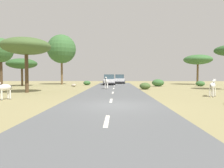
{
  "coord_description": "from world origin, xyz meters",
  "views": [
    {
      "loc": [
        0.1,
        -11.55,
        1.74
      ],
      "look_at": [
        -0.29,
        6.22,
        0.95
      ],
      "focal_mm": 33.48,
      "sensor_mm": 36.0,
      "label": 1
    }
  ],
  "objects_px": {
    "car_0": "(120,79)",
    "bush_4": "(158,83)",
    "zebra_2": "(4,88)",
    "tree_7": "(26,47)",
    "bush_0": "(200,84)",
    "zebra_0": "(106,82)",
    "tree_4": "(62,49)",
    "bush_2": "(145,86)",
    "zebra_1": "(213,86)",
    "tree_3": "(22,64)",
    "car_1": "(109,80)",
    "bush_3": "(87,83)",
    "tree_0": "(1,51)",
    "rock_0": "(74,85)",
    "tree_5": "(198,60)"
  },
  "relations": [
    {
      "from": "car_0",
      "to": "bush_4",
      "type": "xyz_separation_m",
      "value": [
        5.63,
        -9.44,
        -0.31
      ]
    },
    {
      "from": "zebra_2",
      "to": "tree_7",
      "type": "relative_size",
      "value": 0.26
    },
    {
      "from": "car_0",
      "to": "bush_0",
      "type": "xyz_separation_m",
      "value": [
        12.05,
        -9.1,
        -0.45
      ]
    },
    {
      "from": "zebra_0",
      "to": "tree_4",
      "type": "relative_size",
      "value": 0.18
    },
    {
      "from": "bush_2",
      "to": "tree_7",
      "type": "bearing_deg",
      "value": -158.12
    },
    {
      "from": "bush_2",
      "to": "bush_4",
      "type": "xyz_separation_m",
      "value": [
        2.8,
        6.45,
        0.14
      ]
    },
    {
      "from": "bush_4",
      "to": "zebra_1",
      "type": "bearing_deg",
      "value": -84.44
    },
    {
      "from": "zebra_2",
      "to": "tree_4",
      "type": "xyz_separation_m",
      "value": [
        -1.89,
        22.54,
        5.41
      ]
    },
    {
      "from": "tree_3",
      "to": "car_1",
      "type": "bearing_deg",
      "value": 13.3
    },
    {
      "from": "bush_2",
      "to": "bush_3",
      "type": "height_order",
      "value": "bush_2"
    },
    {
      "from": "zebra_2",
      "to": "tree_7",
      "type": "height_order",
      "value": "tree_7"
    },
    {
      "from": "zebra_0",
      "to": "bush_0",
      "type": "distance_m",
      "value": 15.49
    },
    {
      "from": "zebra_1",
      "to": "tree_7",
      "type": "height_order",
      "value": "tree_7"
    },
    {
      "from": "tree_0",
      "to": "bush_4",
      "type": "height_order",
      "value": "tree_0"
    },
    {
      "from": "zebra_1",
      "to": "rock_0",
      "type": "bearing_deg",
      "value": 172.67
    },
    {
      "from": "car_0",
      "to": "bush_3",
      "type": "height_order",
      "value": "car_0"
    },
    {
      "from": "tree_5",
      "to": "bush_0",
      "type": "xyz_separation_m",
      "value": [
        -1.64,
        -5.4,
        -3.96
      ]
    },
    {
      "from": "tree_4",
      "to": "tree_7",
      "type": "bearing_deg",
      "value": -86.62
    },
    {
      "from": "tree_4",
      "to": "zebra_2",
      "type": "bearing_deg",
      "value": -85.21
    },
    {
      "from": "tree_4",
      "to": "bush_3",
      "type": "distance_m",
      "value": 7.81
    },
    {
      "from": "tree_3",
      "to": "tree_7",
      "type": "distance_m",
      "value": 13.4
    },
    {
      "from": "car_1",
      "to": "tree_0",
      "type": "height_order",
      "value": "tree_0"
    },
    {
      "from": "car_0",
      "to": "tree_5",
      "type": "bearing_deg",
      "value": 164.44
    },
    {
      "from": "zebra_0",
      "to": "tree_5",
      "type": "height_order",
      "value": "tree_5"
    },
    {
      "from": "tree_4",
      "to": "rock_0",
      "type": "bearing_deg",
      "value": -61.98
    },
    {
      "from": "tree_4",
      "to": "bush_4",
      "type": "distance_m",
      "value": 17.75
    },
    {
      "from": "zebra_0",
      "to": "zebra_1",
      "type": "height_order",
      "value": "zebra_0"
    },
    {
      "from": "tree_3",
      "to": "tree_5",
      "type": "xyz_separation_m",
      "value": [
        28.91,
        5.07,
        0.93
      ]
    },
    {
      "from": "tree_4",
      "to": "rock_0",
      "type": "distance_m",
      "value": 9.49
    },
    {
      "from": "bush_2",
      "to": "bush_3",
      "type": "relative_size",
      "value": 1.09
    },
    {
      "from": "zebra_2",
      "to": "rock_0",
      "type": "bearing_deg",
      "value": -68.11
    },
    {
      "from": "car_0",
      "to": "bush_0",
      "type": "height_order",
      "value": "car_0"
    },
    {
      "from": "tree_4",
      "to": "rock_0",
      "type": "height_order",
      "value": "tree_4"
    },
    {
      "from": "bush_3",
      "to": "rock_0",
      "type": "relative_size",
      "value": 1.66
    },
    {
      "from": "tree_4",
      "to": "tree_3",
      "type": "bearing_deg",
      "value": -136.04
    },
    {
      "from": "tree_3",
      "to": "rock_0",
      "type": "distance_m",
      "value": 9.14
    },
    {
      "from": "zebra_1",
      "to": "tree_0",
      "type": "height_order",
      "value": "tree_0"
    },
    {
      "from": "car_1",
      "to": "bush_2",
      "type": "distance_m",
      "value": 11.29
    },
    {
      "from": "zebra_0",
      "to": "rock_0",
      "type": "relative_size",
      "value": 2.14
    },
    {
      "from": "zebra_2",
      "to": "tree_0",
      "type": "height_order",
      "value": "tree_0"
    },
    {
      "from": "bush_0",
      "to": "tree_3",
      "type": "bearing_deg",
      "value": 179.32
    },
    {
      "from": "bush_3",
      "to": "bush_4",
      "type": "bearing_deg",
      "value": -17.19
    },
    {
      "from": "car_1",
      "to": "tree_0",
      "type": "distance_m",
      "value": 16.61
    },
    {
      "from": "bush_0",
      "to": "rock_0",
      "type": "relative_size",
      "value": 1.82
    },
    {
      "from": "zebra_2",
      "to": "bush_2",
      "type": "distance_m",
      "value": 15.48
    },
    {
      "from": "tree_0",
      "to": "bush_3",
      "type": "distance_m",
      "value": 13.83
    },
    {
      "from": "car_1",
      "to": "bush_0",
      "type": "bearing_deg",
      "value": 162.05
    },
    {
      "from": "tree_0",
      "to": "bush_3",
      "type": "relative_size",
      "value": 5.17
    },
    {
      "from": "zebra_0",
      "to": "tree_3",
      "type": "xyz_separation_m",
      "value": [
        -13.42,
        7.25,
        2.5
      ]
    },
    {
      "from": "car_0",
      "to": "tree_4",
      "type": "xyz_separation_m",
      "value": [
        -10.27,
        -4.01,
        5.4
      ]
    }
  ]
}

